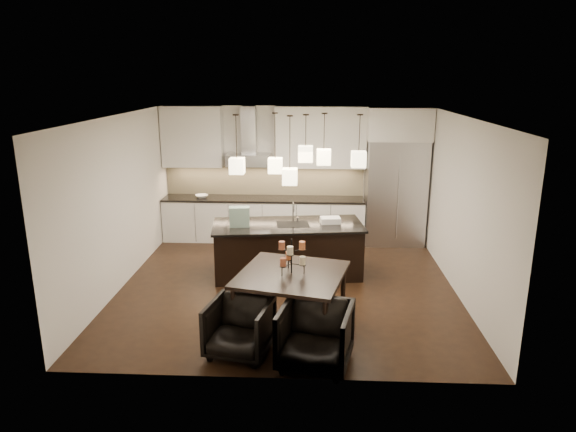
{
  "coord_description": "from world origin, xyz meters",
  "views": [
    {
      "loc": [
        0.4,
        -8.0,
        3.43
      ],
      "look_at": [
        0.0,
        0.2,
        1.15
      ],
      "focal_mm": 32.0,
      "sensor_mm": 36.0,
      "label": 1
    }
  ],
  "objects_px": {
    "island_body": "(288,250)",
    "refrigerator": "(395,193)",
    "armchair_left": "(239,328)",
    "armchair_right": "(315,336)",
    "dining_table": "(291,301)"
  },
  "relations": [
    {
      "from": "armchair_left",
      "to": "island_body",
      "type": "bearing_deg",
      "value": 92.46
    },
    {
      "from": "island_body",
      "to": "armchair_left",
      "type": "height_order",
      "value": "island_body"
    },
    {
      "from": "armchair_right",
      "to": "dining_table",
      "type": "bearing_deg",
      "value": 121.8
    },
    {
      "from": "dining_table",
      "to": "armchair_right",
      "type": "distance_m",
      "value": 0.99
    },
    {
      "from": "refrigerator",
      "to": "dining_table",
      "type": "bearing_deg",
      "value": -116.83
    },
    {
      "from": "island_body",
      "to": "refrigerator",
      "type": "bearing_deg",
      "value": 34.25
    },
    {
      "from": "refrigerator",
      "to": "island_body",
      "type": "height_order",
      "value": "refrigerator"
    },
    {
      "from": "armchair_left",
      "to": "armchair_right",
      "type": "height_order",
      "value": "armchair_right"
    },
    {
      "from": "armchair_left",
      "to": "armchair_right",
      "type": "bearing_deg",
      "value": -1.34
    },
    {
      "from": "armchair_right",
      "to": "island_body",
      "type": "bearing_deg",
      "value": 111.62
    },
    {
      "from": "island_body",
      "to": "armchair_right",
      "type": "relative_size",
      "value": 2.92
    },
    {
      "from": "island_body",
      "to": "armchair_right",
      "type": "distance_m",
      "value": 2.98
    },
    {
      "from": "refrigerator",
      "to": "armchair_right",
      "type": "distance_m",
      "value": 5.14
    },
    {
      "from": "refrigerator",
      "to": "armchair_left",
      "type": "height_order",
      "value": "refrigerator"
    },
    {
      "from": "dining_table",
      "to": "armchair_left",
      "type": "bearing_deg",
      "value": -118.13
    }
  ]
}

